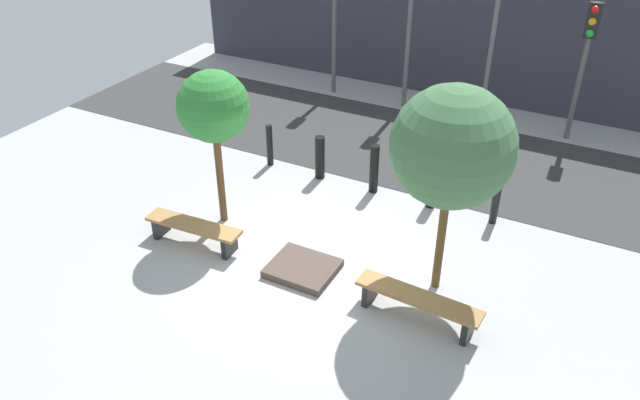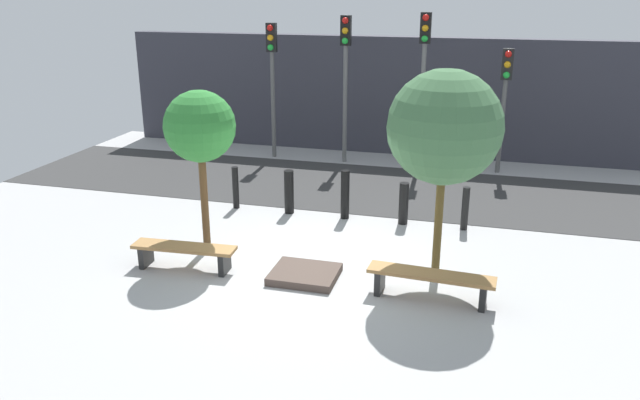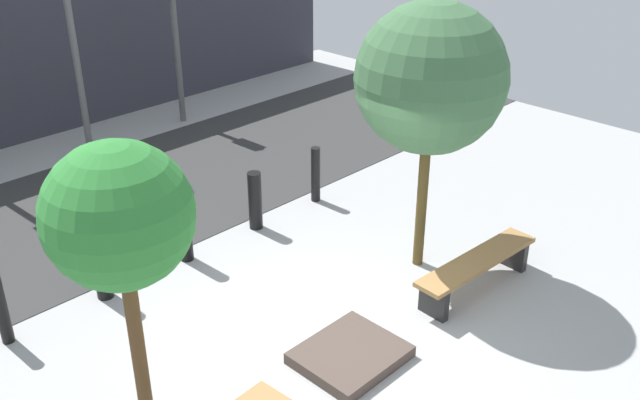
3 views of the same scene
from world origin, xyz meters
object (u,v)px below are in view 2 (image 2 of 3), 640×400
at_px(tree_behind_right_bench, 445,128).
at_px(bollard_far_left, 236,188).
at_px(traffic_light_west, 272,66).
at_px(traffic_light_east, 505,88).
at_px(tree_behind_left_bench, 200,128).
at_px(bollard_center, 345,195).
at_px(bench_left, 184,252).
at_px(traffic_light_mid_west, 345,64).
at_px(planter_bed, 305,274).
at_px(bench_right, 431,280).
at_px(bollard_right, 404,203).
at_px(bollard_left, 289,192).
at_px(bollard_far_right, 465,209).
at_px(traffic_light_mid_east, 424,64).

distance_m(tree_behind_right_bench, bollard_far_left, 5.60).
height_order(traffic_light_west, traffic_light_east, traffic_light_west).
bearing_deg(tree_behind_left_bench, bollard_center, 47.27).
relative_size(bench_left, traffic_light_mid_west, 0.46).
relative_size(bench_left, planter_bed, 1.67).
bearing_deg(tree_behind_right_bench, bench_right, -90.00).
bearing_deg(traffic_light_mid_west, bollard_right, -62.63).
bearing_deg(traffic_light_mid_west, traffic_light_west, -179.99).
relative_size(bollard_center, traffic_light_west, 0.28).
bearing_deg(tree_behind_left_bench, traffic_light_mid_west, 80.87).
bearing_deg(traffic_light_west, bollard_left, -66.85).
distance_m(planter_bed, tree_behind_right_bench, 3.38).
xyz_separation_m(planter_bed, bollard_right, (1.25, 3.02, 0.38)).
xyz_separation_m(tree_behind_left_bench, traffic_light_mid_west, (1.09, 6.76, 0.40)).
xyz_separation_m(bollard_far_left, bollard_center, (2.50, 0.00, 0.06)).
xyz_separation_m(traffic_light_west, traffic_light_mid_west, (2.10, 0.00, 0.14)).
bearing_deg(bollard_far_left, tree_behind_left_bench, -81.02).
bearing_deg(bench_left, tree_behind_right_bench, 8.59).
xyz_separation_m(planter_bed, traffic_light_mid_west, (-1.05, 7.47, 2.67)).
distance_m(bollard_left, traffic_light_mid_west, 4.99).
height_order(bollard_right, traffic_light_west, traffic_light_west).
height_order(bollard_far_right, traffic_light_mid_west, traffic_light_mid_west).
distance_m(planter_bed, tree_behind_left_bench, 3.20).
bearing_deg(traffic_light_mid_east, tree_behind_right_bench, -80.87).
relative_size(bench_left, bollard_left, 1.92).
bearing_deg(bench_right, bollard_left, 139.85).
relative_size(tree_behind_left_bench, bollard_left, 3.12).
distance_m(bench_right, traffic_light_east, 7.97).
distance_m(bench_left, traffic_light_mid_east, 8.67).
relative_size(tree_behind_left_bench, bollard_far_right, 3.34).
bearing_deg(bollard_far_left, bench_right, -34.78).
bearing_deg(tree_behind_left_bench, traffic_light_east, 51.95).
xyz_separation_m(bollard_right, bollard_far_right, (1.25, 0.00, 0.01)).
distance_m(bench_right, traffic_light_west, 9.59).
bearing_deg(bollard_right, bollard_left, 180.00).
distance_m(bollard_right, bollard_far_right, 1.25).
xyz_separation_m(bench_left, planter_bed, (2.14, 0.20, -0.25)).
height_order(planter_bed, traffic_light_east, traffic_light_east).
distance_m(bollard_far_left, traffic_light_east, 7.41).
bearing_deg(bench_right, bollard_right, 108.78).
bearing_deg(bollard_far_right, tree_behind_left_bench, -153.50).
relative_size(bench_right, traffic_light_east, 0.62).
bearing_deg(bollard_center, bench_right, -56.44).
height_order(bench_right, bollard_right, bollard_right).
xyz_separation_m(bench_left, traffic_light_west, (-1.02, 7.67, 2.28)).
bearing_deg(traffic_light_mid_west, planter_bed, -81.99).
relative_size(bollard_center, traffic_light_mid_east, 0.26).
height_order(bench_left, tree_behind_left_bench, tree_behind_left_bench).
bearing_deg(traffic_light_mid_west, bench_right, -67.43).
distance_m(bench_left, traffic_light_east, 9.52).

